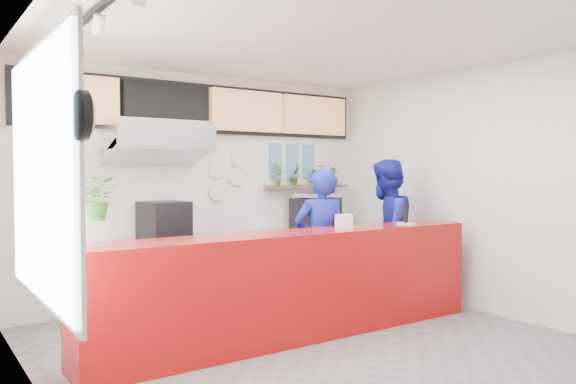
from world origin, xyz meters
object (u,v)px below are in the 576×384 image
staff_right (386,232)px  pepper_mill (405,212)px  service_counter (296,285)px  staff_center (321,244)px  espresso_machine (316,213)px  panini_oven (164,220)px

staff_right → pepper_mill: staff_right is taller
service_counter → staff_right: 1.88m
staff_center → staff_right: 1.09m
pepper_mill → service_counter: bearing=179.0°
pepper_mill → staff_right: bearing=69.3°
espresso_machine → staff_right: (0.14, -1.29, -0.18)m
panini_oven → staff_center: staff_center is taller
service_counter → espresso_machine: (1.62, 1.80, 0.57)m
panini_oven → espresso_machine: bearing=-7.5°
service_counter → espresso_machine: size_ratio=6.67×
espresso_machine → staff_center: staff_center is taller
service_counter → pepper_mill: bearing=-1.0°
pepper_mill → espresso_machine: bearing=88.0°
staff_center → espresso_machine: bearing=-108.4°
panini_oven → staff_center: size_ratio=0.29×
service_counter → staff_center: size_ratio=2.56×
espresso_machine → service_counter: bearing=-151.0°
panini_oven → staff_right: staff_right is taller
staff_center → service_counter: bearing=51.6°
panini_oven → espresso_machine: size_ratio=0.75×
panini_oven → staff_center: (1.38, -1.34, -0.25)m
service_counter → panini_oven: panini_oven is taller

